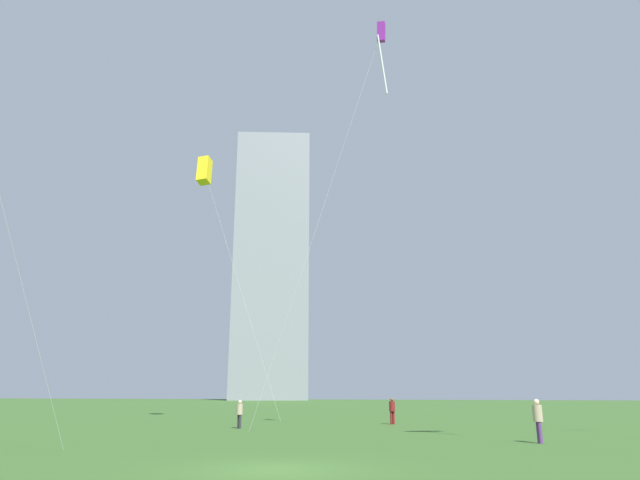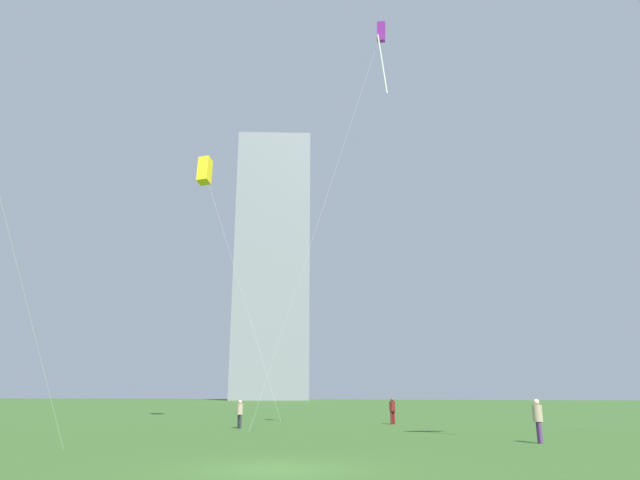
# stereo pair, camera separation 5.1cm
# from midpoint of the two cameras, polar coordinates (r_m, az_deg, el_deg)

# --- Properties ---
(ground) EXTENTS (280.00, 280.00, 0.00)m
(ground) POSITION_cam_midpoint_polar(r_m,az_deg,el_deg) (16.74, -4.65, -22.39)
(ground) COLOR #335623
(person_standing_0) EXTENTS (0.40, 0.40, 1.78)m
(person_standing_0) POSITION_cam_midpoint_polar(r_m,az_deg,el_deg) (26.27, 21.38, -16.59)
(person_standing_0) COLOR #593372
(person_standing_0) RESTS_ON ground
(person_standing_1) EXTENTS (0.36, 0.36, 1.61)m
(person_standing_1) POSITION_cam_midpoint_polar(r_m,az_deg,el_deg) (34.57, -8.28, -17.05)
(person_standing_1) COLOR #2D2D33
(person_standing_1) RESTS_ON ground
(person_standing_2) EXTENTS (0.38, 0.38, 1.69)m
(person_standing_2) POSITION_cam_midpoint_polar(r_m,az_deg,el_deg) (38.89, 7.36, -16.79)
(person_standing_2) COLOR maroon
(person_standing_2) RESTS_ON ground
(kite_flying_0) EXTENTS (6.89, 2.34, 20.67)m
(kite_flying_0) POSITION_cam_midpoint_polar(r_m,az_deg,el_deg) (46.48, -11.79, 6.96)
(kite_flying_0) COLOR silver
(kite_flying_0) RESTS_ON ground
(kite_flying_1) EXTENTS (8.21, 1.66, 23.15)m
(kite_flying_1) POSITION_cam_midpoint_polar(r_m,az_deg,el_deg) (34.89, 6.18, 19.81)
(kite_flying_1) COLOR silver
(kite_flying_1) RESTS_ON ground
(distant_highrise_0) EXTENTS (23.66, 22.01, 71.24)m
(distant_highrise_0) POSITION_cam_midpoint_polar(r_m,az_deg,el_deg) (153.15, -4.91, -2.57)
(distant_highrise_0) COLOR gray
(distant_highrise_0) RESTS_ON ground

